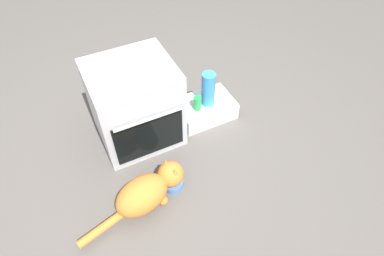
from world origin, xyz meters
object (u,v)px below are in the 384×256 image
Objects in this scene: water_bottle at (208,89)px; soda_can at (197,103)px; oven at (135,105)px; pantry_cabinet at (205,109)px; food_bowl at (173,183)px; cat at (148,191)px.

soda_can is at bearing -169.63° from water_bottle.
pantry_cabinet is at bearing -4.03° from oven.
food_bowl is 0.80m from water_bottle.
cat is at bearing -143.31° from water_bottle.
food_bowl is 1.25× the size of soda_can.
water_bottle is at bearing 23.03° from cat.
oven is at bearing 170.79° from soda_can.
oven is 0.50m from soda_can.
water_bottle is at bearing 10.37° from soda_can.
pantry_cabinet is 3.92× the size of soda_can.
food_bowl is at bearing -137.20° from water_bottle.
water_bottle is (0.01, -0.02, 0.23)m from pantry_cabinet.
pantry_cabinet is 0.23m from water_bottle.
cat is 0.84m from soda_can.
food_bowl is at bearing -132.17° from soda_can.
soda_can is at bearing -9.21° from oven.
food_bowl is (0.04, -0.57, -0.30)m from oven.
soda_can is (0.44, 0.49, 0.18)m from food_bowl.
cat is 2.65× the size of water_bottle.
oven reaches higher than cat.
pantry_cabinet is 0.59× the size of cat.
water_bottle is at bearing 42.80° from food_bowl.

